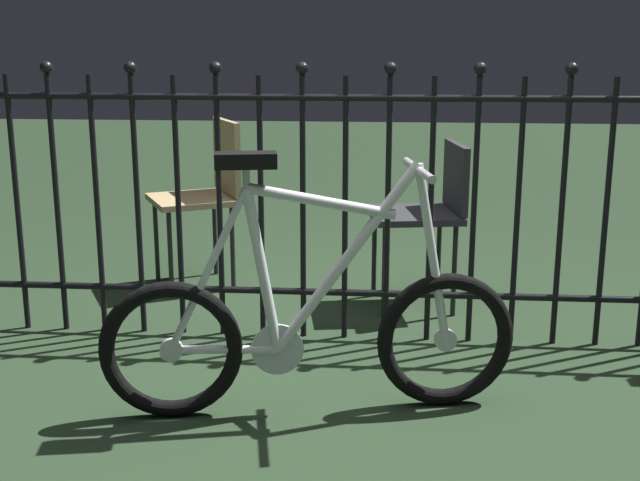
{
  "coord_description": "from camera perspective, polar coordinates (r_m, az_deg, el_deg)",
  "views": [
    {
      "loc": [
        0.23,
        -2.68,
        1.27
      ],
      "look_at": [
        -0.01,
        0.21,
        0.55
      ],
      "focal_mm": 46.32,
      "sensor_mm": 36.0,
      "label": 1
    }
  ],
  "objects": [
    {
      "name": "chair_tan",
      "position": [
        4.28,
        -7.82,
        3.76
      ],
      "size": [
        0.54,
        0.54,
        0.86
      ],
      "color": "black",
      "rests_on": "ground"
    },
    {
      "name": "ground_plane",
      "position": [
        2.98,
        -0.11,
        -11.32
      ],
      "size": [
        20.0,
        20.0,
        0.0
      ],
      "primitive_type": "plane",
      "color": "#223621"
    },
    {
      "name": "chair_charcoal",
      "position": [
        3.93,
        7.59,
        2.42
      ],
      "size": [
        0.47,
        0.47,
        0.79
      ],
      "color": "black",
      "rests_on": "ground"
    },
    {
      "name": "iron_fence",
      "position": [
        3.45,
        -0.08,
        3.05
      ],
      "size": [
        3.87,
        0.07,
        1.23
      ],
      "color": "black",
      "rests_on": "ground"
    },
    {
      "name": "bicycle",
      "position": [
        2.83,
        -0.71,
        -6.07
      ],
      "size": [
        1.41,
        0.42,
        0.91
      ],
      "color": "black",
      "rests_on": "ground"
    }
  ]
}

